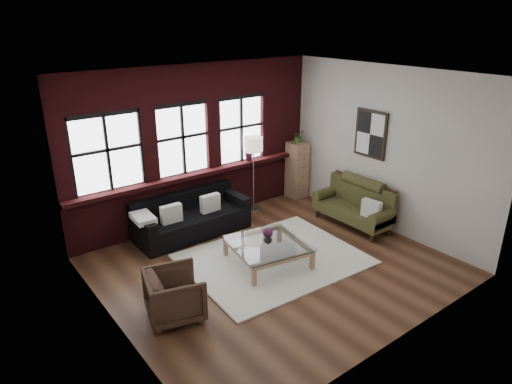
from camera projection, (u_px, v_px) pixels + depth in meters
floor at (272, 265)px, 7.89m from camera, size 5.50×5.50×0.00m
ceiling at (275, 76)px, 6.72m from camera, size 5.50×5.50×0.00m
wall_back at (195, 145)px, 9.16m from camera, size 5.50×0.00×5.50m
wall_front at (406, 234)px, 5.46m from camera, size 5.50×0.00×5.50m
wall_left at (106, 223)px, 5.75m from camera, size 0.00×5.00×5.00m
wall_right at (383, 149)px, 8.86m from camera, size 0.00×5.00×5.00m
brick_backwall at (196, 146)px, 9.11m from camera, size 5.50×0.12×3.20m
sill_ledge at (200, 173)px, 9.25m from camera, size 5.50×0.30×0.08m
window_left at (107, 154)px, 8.05m from camera, size 1.38×0.10×1.50m
window_mid at (182, 140)px, 8.90m from camera, size 1.38×0.10×1.50m
window_right at (241, 130)px, 9.69m from camera, size 1.38×0.10×1.50m
wall_poster at (371, 134)px, 8.97m from camera, size 0.05×0.74×0.94m
shag_rug at (273, 259)px, 8.05m from camera, size 3.08×2.48×0.03m
dark_sofa at (192, 215)px, 8.87m from camera, size 2.23×0.90×0.81m
pillow_a at (171, 214)px, 8.46m from camera, size 0.40×0.15×0.34m
pillow_b at (210, 203)px, 8.94m from camera, size 0.40×0.15×0.34m
vintage_settee at (353, 205)px, 9.21m from camera, size 0.76×1.71×0.91m
pillow_settee at (371, 209)px, 8.74m from camera, size 0.19×0.40×0.34m
armchair at (175, 295)px, 6.44m from camera, size 0.95×0.94×0.71m
coffee_table at (268, 253)px, 7.88m from camera, size 1.42×1.42×0.41m
vase at (268, 239)px, 7.78m from camera, size 0.17×0.17×0.16m
flowers at (268, 233)px, 7.74m from camera, size 0.17×0.17×0.17m
drawer_chest at (297, 170)px, 10.64m from camera, size 0.41×0.41×1.32m
potted_plant_top at (298, 136)px, 10.35m from camera, size 0.31×0.28×0.30m
floor_lamp at (253, 171)px, 9.81m from camera, size 0.40×0.40×1.80m
sill_plant at (250, 152)px, 9.85m from camera, size 0.26×0.24×0.40m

